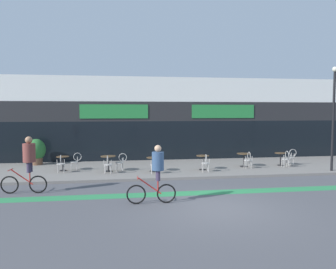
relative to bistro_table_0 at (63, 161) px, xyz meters
name	(u,v)px	position (x,y,z in m)	size (l,w,h in m)	color
ground_plane	(218,208)	(5.97, -7.02, -0.64)	(120.00, 120.00, 0.00)	#4C4C51
sidewalk_slab	(178,168)	(5.97, 0.23, -0.58)	(40.00, 5.50, 0.12)	slate
storefront_facade	(166,119)	(5.97, 4.94, 1.97)	(40.00, 4.06, 5.24)	silver
bike_lane_stripe	(202,193)	(5.97, -4.98, -0.63)	(36.00, 0.70, 0.01)	#2D844C
bistro_table_0	(63,161)	(0.00, 0.00, 0.00)	(0.63, 0.63, 0.73)	black
bistro_table_1	(108,160)	(2.28, -0.54, 0.04)	(0.75, 0.75, 0.78)	black
bistro_table_2	(153,161)	(4.51, -0.90, -0.01)	(0.67, 0.67, 0.71)	black
bistro_table_3	(203,160)	(7.07, -0.81, 0.01)	(0.65, 0.65, 0.74)	black
bistro_table_4	(244,157)	(9.54, -0.19, 0.00)	(0.75, 0.75, 0.72)	black
bistro_table_5	(281,157)	(11.71, -0.11, -0.02)	(0.64, 0.64, 0.70)	black
cafe_chair_0_near	(61,163)	(0.01, -0.63, 0.00)	(0.44, 0.59, 0.90)	#B7B2AD
cafe_chair_0_side	(76,160)	(0.63, 0.01, 0.00)	(0.60, 0.45, 0.90)	#B7B2AD
cafe_chair_1_near	(108,163)	(2.28, -1.16, 0.00)	(0.42, 0.59, 0.90)	#B7B2AD
cafe_chair_1_side	(121,161)	(2.91, -0.55, 0.00)	(0.60, 0.45, 0.90)	#B7B2AD
cafe_chair_2_near	(155,163)	(4.50, -1.53, 0.00)	(0.42, 0.58, 0.90)	#B7B2AD
cafe_chair_3_near	(206,162)	(7.06, -1.43, 0.00)	(0.45, 0.60, 0.90)	#B7B2AD
cafe_chair_4_near	(248,159)	(9.53, -0.82, 0.00)	(0.41, 0.58, 0.90)	#B7B2AD
cafe_chair_5_near	(286,158)	(11.71, -0.74, 0.00)	(0.43, 0.59, 0.90)	#B7B2AD
cafe_chair_5_side	(291,156)	(12.34, -0.12, 0.00)	(0.59, 0.43, 0.90)	#B7B2AD
planter_pot	(36,151)	(-1.79, 2.20, 0.26)	(1.01, 1.01, 1.46)	brown
lamp_post	(334,111)	(13.49, -2.01, 2.50)	(0.26, 0.26, 5.23)	black
cyclist_0	(156,170)	(4.06, -6.14, 0.50)	(1.69, 0.48, 2.00)	black
cyclist_1	(28,160)	(-0.61, -4.05, 0.65)	(1.74, 0.54, 2.18)	black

